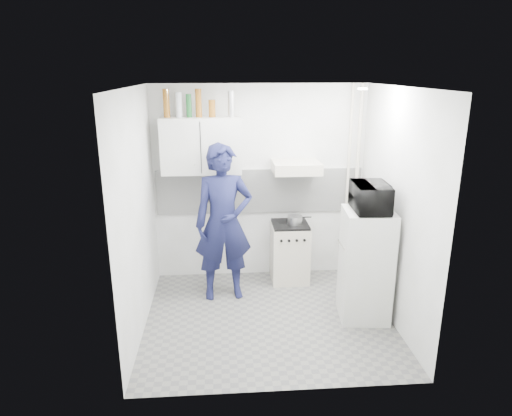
{
  "coord_description": "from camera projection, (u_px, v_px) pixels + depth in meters",
  "views": [
    {
      "loc": [
        -0.5,
        -4.66,
        2.77
      ],
      "look_at": [
        -0.12,
        0.3,
        1.25
      ],
      "focal_mm": 32.0,
      "sensor_mm": 36.0,
      "label": 1
    }
  ],
  "objects": [
    {
      "name": "microwave",
      "position": [
        371.0,
        197.0,
        4.92
      ],
      "size": [
        0.56,
        0.4,
        0.3
      ],
      "primitive_type": "imported",
      "rotation": [
        0.0,
        0.0,
        1.52
      ],
      "color": "black",
      "rests_on": "fridge"
    },
    {
      "name": "ceiling",
      "position": [
        270.0,
        87.0,
        4.53
      ],
      "size": [
        2.8,
        2.8,
        0.0
      ],
      "primitive_type": "plane",
      "color": "white",
      "rests_on": "wall_back"
    },
    {
      "name": "bottle_a",
      "position": [
        166.0,
        103.0,
        5.54
      ],
      "size": [
        0.08,
        0.08,
        0.34
      ],
      "primitive_type": "cylinder",
      "color": "brown",
      "rests_on": "upper_cabinet"
    },
    {
      "name": "stove",
      "position": [
        290.0,
        253.0,
        6.16
      ],
      "size": [
        0.49,
        0.49,
        0.78
      ],
      "primitive_type": "cube",
      "color": "beige",
      "rests_on": "floor"
    },
    {
      "name": "ceiling_spot_fixture",
      "position": [
        363.0,
        89.0,
        4.8
      ],
      "size": [
        0.1,
        0.1,
        0.02
      ],
      "primitive_type": "cylinder",
      "color": "white",
      "rests_on": "ceiling"
    },
    {
      "name": "backsplash",
      "position": [
        260.0,
        191.0,
        6.12
      ],
      "size": [
        2.74,
        0.03,
        0.6
      ],
      "primitive_type": "cube",
      "color": "white",
      "rests_on": "wall_back"
    },
    {
      "name": "upper_cabinet",
      "position": [
        201.0,
        145.0,
        5.72
      ],
      "size": [
        1.0,
        0.35,
        0.7
      ],
      "primitive_type": "cube",
      "color": "silver",
      "rests_on": "wall_back"
    },
    {
      "name": "floor",
      "position": [
        268.0,
        318.0,
        5.29
      ],
      "size": [
        2.8,
        2.8,
        0.0
      ],
      "primitive_type": "plane",
      "color": "slate",
      "rests_on": "ground"
    },
    {
      "name": "fridge",
      "position": [
        366.0,
        265.0,
        5.15
      ],
      "size": [
        0.58,
        0.58,
        1.29
      ],
      "primitive_type": "cube",
      "rotation": [
        0.0,
        0.0,
        -0.09
      ],
      "color": "silver",
      "rests_on": "floor"
    },
    {
      "name": "wall_back",
      "position": [
        259.0,
        184.0,
        6.1
      ],
      "size": [
        2.8,
        0.0,
        2.8
      ],
      "primitive_type": "plane",
      "rotation": [
        1.57,
        0.0,
        0.0
      ],
      "color": "white",
      "rests_on": "floor"
    },
    {
      "name": "pipe_a",
      "position": [
        356.0,
        183.0,
        6.12
      ],
      "size": [
        0.05,
        0.05,
        2.6
      ],
      "primitive_type": "cylinder",
      "color": "beige",
      "rests_on": "floor"
    },
    {
      "name": "bottle_c",
      "position": [
        189.0,
        106.0,
        5.57
      ],
      "size": [
        0.07,
        0.07,
        0.28
      ],
      "primitive_type": "cylinder",
      "color": "#144C1E",
      "rests_on": "upper_cabinet"
    },
    {
      "name": "bottle_e",
      "position": [
        231.0,
        104.0,
        5.6
      ],
      "size": [
        0.08,
        0.08,
        0.32
      ],
      "primitive_type": "cylinder",
      "color": "silver",
      "rests_on": "upper_cabinet"
    },
    {
      "name": "wall_left",
      "position": [
        137.0,
        214.0,
        4.81
      ],
      "size": [
        0.0,
        2.6,
        2.6
      ],
      "primitive_type": "plane",
      "rotation": [
        1.57,
        0.0,
        1.57
      ],
      "color": "white",
      "rests_on": "floor"
    },
    {
      "name": "wall_right",
      "position": [
        396.0,
        209.0,
        5.01
      ],
      "size": [
        0.0,
        2.6,
        2.6
      ],
      "primitive_type": "plane",
      "rotation": [
        1.57,
        0.0,
        -1.57
      ],
      "color": "white",
      "rests_on": "floor"
    },
    {
      "name": "pipe_b",
      "position": [
        348.0,
        183.0,
        6.11
      ],
      "size": [
        0.04,
        0.04,
        2.6
      ],
      "primitive_type": "cylinder",
      "color": "beige",
      "rests_on": "floor"
    },
    {
      "name": "canister_a",
      "position": [
        212.0,
        108.0,
        5.6
      ],
      "size": [
        0.08,
        0.08,
        0.21
      ],
      "primitive_type": "cylinder",
      "color": "brown",
      "rests_on": "upper_cabinet"
    },
    {
      "name": "person",
      "position": [
        224.0,
        223.0,
        5.55
      ],
      "size": [
        0.75,
        0.54,
        1.94
      ],
      "primitive_type": "imported",
      "rotation": [
        0.0,
        0.0,
        0.11
      ],
      "color": "#15173C",
      "rests_on": "floor"
    },
    {
      "name": "stove_top",
      "position": [
        290.0,
        224.0,
        6.04
      ],
      "size": [
        0.47,
        0.47,
        0.03
      ],
      "primitive_type": "cube",
      "color": "black",
      "rests_on": "stove"
    },
    {
      "name": "range_hood",
      "position": [
        296.0,
        167.0,
        5.82
      ],
      "size": [
        0.6,
        0.5,
        0.14
      ],
      "primitive_type": "cube",
      "color": "beige",
      "rests_on": "wall_back"
    },
    {
      "name": "bottle_d",
      "position": [
        199.0,
        103.0,
        5.57
      ],
      "size": [
        0.08,
        0.08,
        0.34
      ],
      "primitive_type": "cylinder",
      "color": "brown",
      "rests_on": "upper_cabinet"
    },
    {
      "name": "saucepan",
      "position": [
        295.0,
        220.0,
        6.01
      ],
      "size": [
        0.19,
        0.19,
        0.11
      ],
      "primitive_type": "cylinder",
      "color": "silver",
      "rests_on": "stove_top"
    },
    {
      "name": "bottle_b",
      "position": [
        179.0,
        105.0,
        5.55
      ],
      "size": [
        0.08,
        0.08,
        0.3
      ],
      "primitive_type": "cylinder",
      "color": "#B2B7BC",
      "rests_on": "upper_cabinet"
    }
  ]
}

